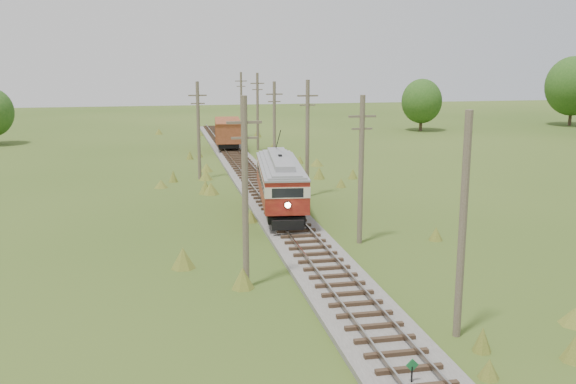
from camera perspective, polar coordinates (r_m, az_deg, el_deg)
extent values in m
cube|color=#605B54|center=(52.26, -2.47, 0.26)|extent=(3.60, 96.00, 0.25)
cube|color=#726659|center=(52.08, -3.25, 0.62)|extent=(0.08, 96.00, 0.17)
cube|color=#726659|center=(52.30, -1.69, 0.68)|extent=(0.08, 96.00, 0.17)
cube|color=#2D2116|center=(52.22, -2.47, 0.48)|extent=(2.40, 96.00, 0.16)
cylinder|color=black|center=(22.19, 10.94, -15.90)|extent=(0.06, 0.06, 0.80)
cube|color=#176B31|center=(21.99, 10.98, -14.86)|extent=(0.45, 0.03, 0.45)
cube|color=black|center=(43.79, -0.69, -0.85)|extent=(3.46, 10.79, 0.43)
cube|color=maroon|center=(43.59, -0.70, 0.38)|extent=(3.96, 11.75, 1.06)
cube|color=beige|center=(43.42, -0.70, 1.49)|extent=(4.00, 11.81, 0.67)
cube|color=black|center=(43.42, -0.70, 1.49)|extent=(3.96, 11.30, 0.53)
cube|color=maroon|center=(43.34, -0.70, 2.12)|extent=(3.96, 11.75, 0.29)
cube|color=gray|center=(43.28, -0.70, 2.53)|extent=(4.03, 11.87, 0.36)
cube|color=gray|center=(43.23, -0.70, 2.96)|extent=(2.17, 8.72, 0.38)
sphere|color=#FFF2BF|center=(37.87, -0.02, -1.17)|extent=(0.35, 0.35, 0.35)
cylinder|color=black|center=(44.79, -0.88, 4.67)|extent=(0.56, 4.45, 1.85)
cylinder|color=black|center=(39.52, -1.25, -2.34)|extent=(0.20, 0.78, 0.77)
cylinder|color=black|center=(39.64, 0.83, -2.29)|extent=(0.20, 0.78, 0.77)
cylinder|color=black|center=(48.00, -1.95, 0.22)|extent=(0.20, 0.78, 0.77)
cylinder|color=black|center=(48.10, -0.24, 0.25)|extent=(0.20, 0.78, 0.77)
cube|color=black|center=(75.55, -5.36, 4.47)|extent=(2.90, 7.95, 0.54)
cube|color=brown|center=(75.38, -5.38, 5.49)|extent=(3.53, 8.86, 2.16)
cube|color=brown|center=(75.27, -5.39, 6.35)|extent=(3.60, 9.04, 0.13)
cylinder|color=black|center=(72.95, -5.94, 4.23)|extent=(0.20, 0.87, 0.87)
cylinder|color=black|center=(72.99, -4.67, 4.26)|extent=(0.20, 0.87, 0.87)
cylinder|color=black|center=(78.10, -6.00, 4.74)|extent=(0.20, 0.87, 0.87)
cylinder|color=black|center=(78.14, -4.81, 4.77)|extent=(0.20, 0.87, 0.87)
cone|color=gray|center=(69.13, -1.51, 3.49)|extent=(2.87, 2.87, 1.08)
cone|color=gray|center=(68.42, -0.79, 3.21)|extent=(1.61, 1.61, 0.63)
cylinder|color=brown|center=(25.05, 15.26, -3.03)|extent=(0.30, 0.30, 8.80)
cylinder|color=brown|center=(36.91, 6.51, 1.90)|extent=(0.30, 0.30, 8.60)
cube|color=brown|center=(36.50, 6.62, 6.69)|extent=(1.60, 0.12, 0.12)
cube|color=brown|center=(36.57, 6.60, 5.60)|extent=(1.20, 0.10, 0.10)
cylinder|color=brown|center=(49.24, 1.74, 4.71)|extent=(0.30, 0.30, 9.00)
cube|color=brown|center=(48.94, 1.76, 8.55)|extent=(1.60, 0.12, 0.12)
cube|color=brown|center=(48.98, 1.75, 7.73)|extent=(1.20, 0.10, 0.10)
cylinder|color=brown|center=(61.88, -1.22, 5.92)|extent=(0.30, 0.30, 8.40)
cube|color=brown|center=(61.64, -1.23, 8.69)|extent=(1.60, 0.12, 0.12)
cube|color=brown|center=(61.68, -1.23, 8.04)|extent=(1.20, 0.10, 0.10)
cylinder|color=brown|center=(74.69, -2.72, 7.13)|extent=(0.30, 0.30, 8.90)
cube|color=brown|center=(74.49, -2.74, 9.62)|extent=(1.60, 0.12, 0.12)
cube|color=brown|center=(74.52, -2.74, 9.09)|extent=(1.20, 0.10, 0.10)
cylinder|color=brown|center=(87.50, -4.17, 7.75)|extent=(0.30, 0.30, 8.70)
cube|color=brown|center=(87.33, -4.20, 9.81)|extent=(1.60, 0.12, 0.12)
cube|color=brown|center=(87.36, -4.20, 9.35)|extent=(1.20, 0.10, 0.10)
cylinder|color=brown|center=(29.46, -3.83, -0.21)|extent=(0.30, 0.30, 9.00)
cube|color=brown|center=(28.95, -3.92, 6.19)|extent=(1.60, 0.12, 0.12)
cube|color=brown|center=(29.02, -3.90, 4.81)|extent=(1.20, 0.10, 0.10)
cylinder|color=brown|center=(57.02, -7.96, 5.39)|extent=(0.30, 0.30, 8.60)
cube|color=brown|center=(56.75, -8.05, 8.50)|extent=(1.60, 0.12, 0.12)
cube|color=brown|center=(56.80, -8.03, 7.80)|extent=(1.20, 0.10, 0.10)
cylinder|color=#38281C|center=(111.25, 23.81, 6.35)|extent=(0.50, 0.50, 3.60)
ellipsoid|color=#214B16|center=(110.98, 24.00, 8.60)|extent=(8.40, 8.40, 9.24)
cylinder|color=#38281C|center=(96.82, 11.72, 6.10)|extent=(0.50, 0.50, 2.52)
ellipsoid|color=#214B16|center=(96.57, 11.80, 7.92)|extent=(5.88, 5.88, 6.47)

